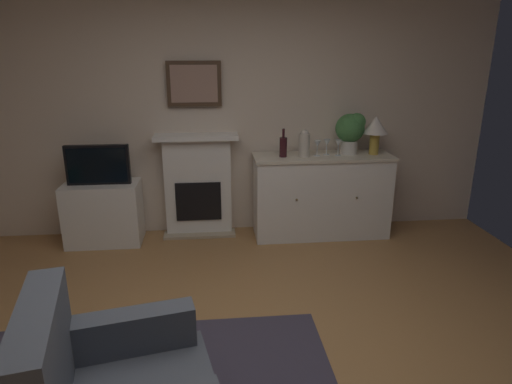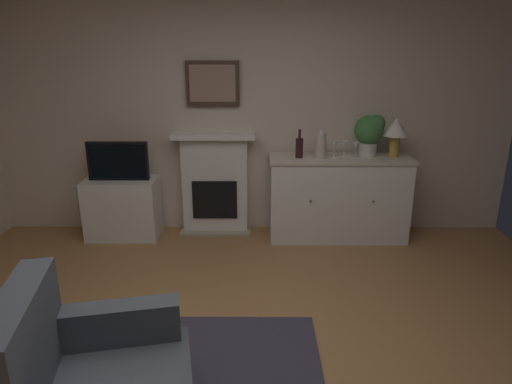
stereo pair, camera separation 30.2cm
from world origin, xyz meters
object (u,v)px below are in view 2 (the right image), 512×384
Objects in this scene: table_lamp at (396,130)px; wine_glass_right at (356,146)px; sideboard_cabinet at (338,198)px; tv_set at (118,161)px; wine_glass_center at (345,145)px; fireplace_unit at (215,184)px; potted_plant_small at (370,131)px; tv_cabinet at (123,208)px; vase_decorative at (321,145)px; wine_glass_left at (334,146)px; wine_bottle at (299,147)px; framed_picture at (213,83)px.

wine_glass_right is (-0.39, -0.03, -0.16)m from table_lamp.
sideboard_cabinet is 2.34× the size of tv_set.
wine_glass_center reaches higher than sideboard_cabinet.
fireplace_unit is 6.67× the size of wine_glass_center.
table_lamp is 0.93× the size of potted_plant_small.
sideboard_cabinet is 1.94× the size of tv_cabinet.
vase_decorative is 2.08m from tv_set.
wine_glass_left and wine_glass_center have the same top height.
wine_bottle is at bearing -179.98° from wine_glass_right.
wine_bottle is 0.47× the size of tv_set.
framed_picture is 1.90× the size of wine_bottle.
framed_picture is 1.26m from tv_set.
tv_cabinet is 0.52m from tv_set.
tv_cabinet is at bearing 90.00° from tv_set.
fireplace_unit is at bearing 168.30° from vase_decorative.
potted_plant_small is (0.29, 0.05, 0.70)m from sideboard_cabinet.
wine_glass_center is (0.04, 0.02, 0.56)m from sideboard_cabinet.
sideboard_cabinet is at bearing 3.39° from wine_bottle.
potted_plant_small reaches higher than table_lamp.
table_lamp is 0.53m from wine_glass_center.
wine_bottle is at bearing -0.53° from tv_set.
potted_plant_small is at bearing 169.59° from table_lamp.
sideboard_cabinet is 0.62m from vase_decorative.
tv_cabinet is (-0.98, -0.21, -1.28)m from framed_picture.
sideboard_cabinet is at bearing 13.19° from vase_decorative.
wine_bottle is (-0.43, -0.03, 0.55)m from sideboard_cabinet.
table_lamp is 0.63m from wine_glass_left.
wine_bottle is at bearing -176.61° from sideboard_cabinet.
vase_decorative is (-0.25, -0.07, 0.02)m from wine_glass_center.
fireplace_unit is 1.22m from vase_decorative.
wine_bottle reaches higher than sideboard_cabinet.
table_lamp is 0.77m from vase_decorative.
tv_set is (-1.86, 0.02, -0.15)m from wine_bottle.
tv_set is 1.44× the size of potted_plant_small.
tv_set is (-2.21, 0.01, -0.16)m from wine_glass_left.
wine_glass_right is at bearing -7.89° from fireplace_unit.
tv_cabinet is at bearing -179.82° from wine_glass_center.
tv_cabinet is at bearing -170.55° from fireplace_unit.
wine_glass_left is at bearing 178.52° from wine_glass_right.
tv_set is (-2.32, -0.03, -0.16)m from wine_glass_center.
potted_plant_small is at bearing 5.60° from wine_bottle.
table_lamp reaches higher than wine_glass_left.
potted_plant_small reaches higher than wine_glass_left.
potted_plant_small is (1.60, -0.13, 0.59)m from fireplace_unit.
wine_glass_left is 1.00× the size of wine_glass_right.
potted_plant_small is at bearing 10.06° from wine_glass_left.
tv_cabinet is (-2.29, 0.02, -0.12)m from sideboard_cabinet.
fireplace_unit is 1.33m from sideboard_cabinet.
framed_picture is 0.89× the size of tv_set.
vase_decorative is (-0.21, -0.05, 0.58)m from sideboard_cabinet.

